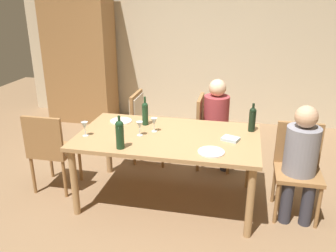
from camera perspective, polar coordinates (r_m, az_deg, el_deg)
The scene contains 19 objects.
ground_plane at distance 3.93m, azimuth 0.00°, elevation -11.74°, with size 10.00×10.00×0.00m, color #846647.
rear_room_partition at distance 6.06m, azimuth 5.65°, elevation 13.44°, with size 6.40×0.12×2.70m, color beige.
armoire_cabinet at distance 6.24m, azimuth -14.08°, elevation 10.80°, with size 1.18×0.62×2.18m.
dining_table at distance 3.61m, azimuth 0.00°, elevation -2.64°, with size 1.84×1.06×0.76m.
chair_right_end at distance 3.73m, azimuth 20.33°, elevation -5.67°, with size 0.44×0.44×0.92m.
chair_far_right at distance 4.45m, azimuth 6.61°, elevation -0.14°, with size 0.44×0.44×0.92m.
chair_far_left at distance 4.59m, azimuth -4.16°, elevation 1.40°, with size 0.46×0.44×0.92m.
chair_left_end at distance 4.06m, azimuth -18.57°, elevation -3.29°, with size 0.44×0.44×0.92m.
person_woman_host at distance 3.57m, azimuth 20.81°, elevation -4.56°, with size 0.32×0.36×1.16m.
person_man_bearded at distance 4.40m, azimuth 8.14°, elevation 1.32°, with size 0.36×0.31×1.15m.
wine_bottle_tall_green at distance 3.75m, azimuth 13.53°, elevation 1.18°, with size 0.07×0.07×0.30m.
wine_bottle_dark_red at distance 3.83m, azimuth -3.74°, elevation 2.18°, with size 0.07×0.07×0.32m.
wine_bottle_short_olive at distance 3.26m, azimuth -7.83°, elevation -1.23°, with size 0.08×0.08×0.32m.
wine_glass_near_left at distance 3.55m, azimuth -4.63°, elevation 0.06°, with size 0.07×0.07×0.15m.
wine_glass_centre at distance 3.63m, azimuth -13.38°, elevation -0.00°, with size 0.07×0.07×0.15m.
wine_glass_near_right at distance 3.64m, azimuth -2.27°, elevation 0.66°, with size 0.07×0.07×0.15m.
dinner_plate_host at distance 3.22m, azimuth 7.02°, elevation -4.19°, with size 0.24×0.24×0.01m, color white.
dinner_plate_guest_left at distance 3.99m, azimuth -7.64°, elevation 0.82°, with size 0.24×0.24×0.01m, color white.
folded_napkin at distance 3.51m, azimuth 10.13°, elevation -2.08°, with size 0.16×0.12×0.03m, color #ADC6D6.
Camera 1 is at (0.70, -3.24, 2.11)m, focal length 37.54 mm.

